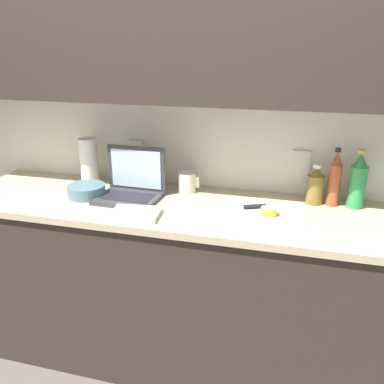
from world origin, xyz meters
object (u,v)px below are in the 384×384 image
(bottle_oil_tall, at_px, (335,179))
(paper_towel_roll, at_px, (89,161))
(cutting_board, at_px, (264,213))
(knife, at_px, (264,206))
(bottle_water_clear, at_px, (358,181))
(bowl_white, at_px, (86,191))
(measuring_cup, at_px, (187,182))
(lemon_half_cut, at_px, (269,211))
(laptop, at_px, (131,186))
(bottle_green_soda, at_px, (315,186))

(bottle_oil_tall, xyz_separation_m, paper_towel_roll, (-1.32, 0.00, -0.00))
(cutting_board, relative_size, paper_towel_roll, 1.50)
(knife, height_order, paper_towel_roll, paper_towel_roll)
(bottle_water_clear, relative_size, bowl_white, 1.48)
(cutting_board, xyz_separation_m, bottle_oil_tall, (0.31, 0.20, 0.13))
(measuring_cup, height_order, bowl_white, measuring_cup)
(bottle_water_clear, height_order, measuring_cup, bottle_water_clear)
(cutting_board, height_order, bottle_water_clear, bottle_water_clear)
(lemon_half_cut, distance_m, paper_towel_roll, 1.07)
(laptop, xyz_separation_m, paper_towel_roll, (-0.32, 0.16, 0.07))
(cutting_board, bearing_deg, paper_towel_roll, 168.84)
(bowl_white, bearing_deg, measuring_cup, 23.05)
(laptop, bearing_deg, measuring_cup, 33.81)
(bottle_water_clear, distance_m, measuring_cup, 0.85)
(bottle_green_soda, xyz_separation_m, bottle_water_clear, (0.19, -0.00, 0.04))
(bottle_water_clear, bearing_deg, paper_towel_roll, 179.91)
(knife, xyz_separation_m, bottle_oil_tall, (0.32, 0.15, 0.12))
(knife, xyz_separation_m, lemon_half_cut, (0.03, -0.08, 0.01))
(laptop, relative_size, lemon_half_cut, 4.38)
(knife, xyz_separation_m, bowl_white, (-0.91, -0.06, 0.01))
(cutting_board, height_order, measuring_cup, measuring_cup)
(knife, bearing_deg, bottle_oil_tall, 1.44)
(cutting_board, height_order, bottle_green_soda, bottle_green_soda)
(bowl_white, bearing_deg, paper_towel_roll, 113.08)
(lemon_half_cut, distance_m, bottle_oil_tall, 0.39)
(bottle_green_soda, height_order, paper_towel_roll, paper_towel_roll)
(laptop, height_order, bottle_oil_tall, bottle_oil_tall)
(bottle_green_soda, bearing_deg, lemon_half_cut, -131.00)
(laptop, bearing_deg, bottle_oil_tall, 10.73)
(bottle_green_soda, distance_m, bowl_white, 1.17)
(laptop, xyz_separation_m, bottle_water_clear, (1.10, 0.16, 0.07))
(cutting_board, distance_m, lemon_half_cut, 0.05)
(knife, bearing_deg, laptop, 157.14)
(lemon_half_cut, relative_size, paper_towel_roll, 0.28)
(laptop, height_order, measuring_cup, laptop)
(knife, xyz_separation_m, bottle_water_clear, (0.43, 0.15, 0.12))
(laptop, xyz_separation_m, bowl_white, (-0.23, -0.05, -0.03))
(bottle_oil_tall, height_order, bowl_white, bottle_oil_tall)
(knife, bearing_deg, cutting_board, -104.47)
(bottle_water_clear, bearing_deg, bottle_oil_tall, 180.00)
(bowl_white, height_order, paper_towel_roll, paper_towel_roll)
(bottle_green_soda, relative_size, measuring_cup, 1.72)
(bottle_oil_tall, relative_size, bottle_water_clear, 1.00)
(knife, relative_size, bottle_green_soda, 1.44)
(knife, height_order, lemon_half_cut, lemon_half_cut)
(cutting_board, xyz_separation_m, measuring_cup, (-0.43, 0.20, 0.05))
(bottle_green_soda, bearing_deg, paper_towel_roll, 179.89)
(cutting_board, distance_m, knife, 0.05)
(bottle_oil_tall, bearing_deg, bottle_green_soda, 180.00)
(laptop, relative_size, bottle_oil_tall, 1.11)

